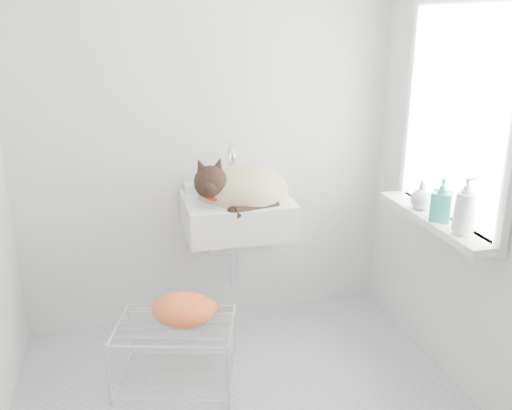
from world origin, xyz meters
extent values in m
cube|color=silver|center=(0.00, 1.00, 1.25)|extent=(2.20, 0.02, 2.50)
cube|color=silver|center=(1.10, 0.00, 1.25)|extent=(0.02, 2.00, 2.50)
cube|color=white|center=(1.09, 0.20, 1.35)|extent=(0.01, 0.80, 1.00)
cube|color=white|center=(1.07, 0.20, 1.35)|extent=(0.04, 0.90, 1.10)
cube|color=white|center=(1.01, 0.20, 0.83)|extent=(0.16, 0.88, 0.04)
cube|color=white|center=(0.11, 0.74, 0.85)|extent=(0.58, 0.51, 0.23)
ellipsoid|color=tan|center=(0.14, 0.73, 0.88)|extent=(0.49, 0.43, 0.25)
sphere|color=black|center=(-0.04, 0.65, 0.99)|extent=(0.18, 0.18, 0.18)
torus|color=#AB1C01|center=(-0.02, 0.65, 0.94)|extent=(0.16, 0.16, 0.07)
cube|color=beige|center=(-0.30, 0.35, 0.15)|extent=(0.66, 0.55, 0.34)
ellipsoid|color=#C9880F|center=(-0.25, 0.35, 0.37)|extent=(0.40, 0.36, 0.13)
imported|color=white|center=(1.00, -0.05, 0.85)|extent=(0.10, 0.10, 0.23)
imported|color=#24756C|center=(1.00, 0.14, 0.85)|extent=(0.14, 0.14, 0.21)
imported|color=#B6BEC4|center=(1.00, 0.32, 0.85)|extent=(0.12, 0.12, 0.15)
camera|label=1|loc=(-0.50, -2.13, 1.78)|focal=39.11mm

